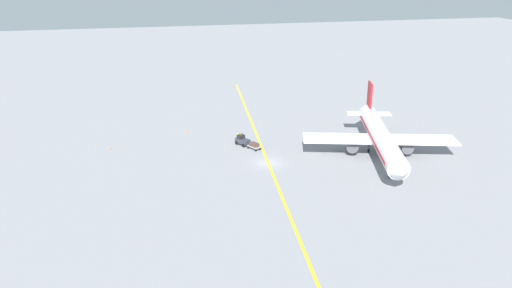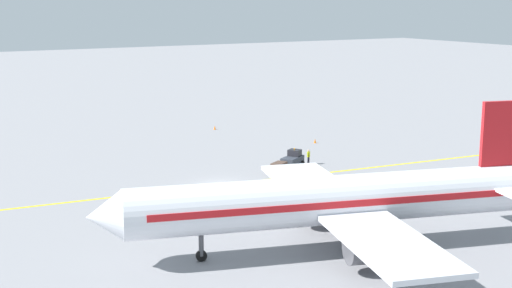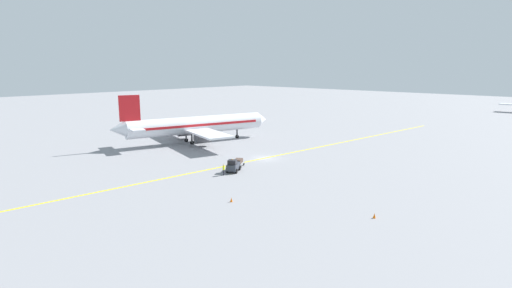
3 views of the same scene
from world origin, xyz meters
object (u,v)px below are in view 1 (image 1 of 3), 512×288
(baggage_tug_dark, at_px, (242,140))
(traffic_cone_mid_apron, at_px, (111,148))
(traffic_cone_near_nose, at_px, (186,131))
(ground_crew_worker, at_px, (238,137))
(airplane_at_gate, at_px, (380,137))
(baggage_cart_trailing, at_px, (254,145))

(baggage_tug_dark, distance_m, traffic_cone_mid_apron, 25.25)
(traffic_cone_mid_apron, bearing_deg, traffic_cone_near_nose, -155.47)
(ground_crew_worker, height_order, traffic_cone_mid_apron, ground_crew_worker)
(traffic_cone_near_nose, xyz_separation_m, traffic_cone_mid_apron, (15.02, 6.85, 0.00))
(airplane_at_gate, relative_size, baggage_tug_dark, 10.45)
(airplane_at_gate, bearing_deg, traffic_cone_mid_apron, -16.53)
(baggage_cart_trailing, xyz_separation_m, traffic_cone_mid_apron, (26.76, -5.88, -0.49))
(ground_crew_worker, xyz_separation_m, traffic_cone_near_nose, (9.56, -7.49, -0.63))
(baggage_tug_dark, bearing_deg, airplane_at_gate, 154.16)
(baggage_tug_dark, height_order, traffic_cone_near_nose, baggage_tug_dark)
(traffic_cone_near_nose, distance_m, traffic_cone_mid_apron, 16.51)
(baggage_tug_dark, distance_m, traffic_cone_near_nose, 14.12)
(ground_crew_worker, xyz_separation_m, traffic_cone_mid_apron, (24.57, -0.63, -0.63))
(airplane_at_gate, xyz_separation_m, traffic_cone_mid_apron, (48.44, -14.37, -3.43))
(baggage_tug_dark, relative_size, baggage_cart_trailing, 1.13)
(baggage_tug_dark, bearing_deg, traffic_cone_near_nose, -44.59)
(baggage_cart_trailing, height_order, traffic_cone_near_nose, baggage_cart_trailing)
(ground_crew_worker, bearing_deg, airplane_at_gate, 150.08)
(baggage_cart_trailing, bearing_deg, airplane_at_gate, 158.60)
(airplane_at_gate, xyz_separation_m, baggage_tug_dark, (23.38, -11.33, -2.81))
(baggage_tug_dark, xyz_separation_m, traffic_cone_near_nose, (10.04, -9.90, -0.63))
(baggage_tug_dark, bearing_deg, traffic_cone_mid_apron, -6.93)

